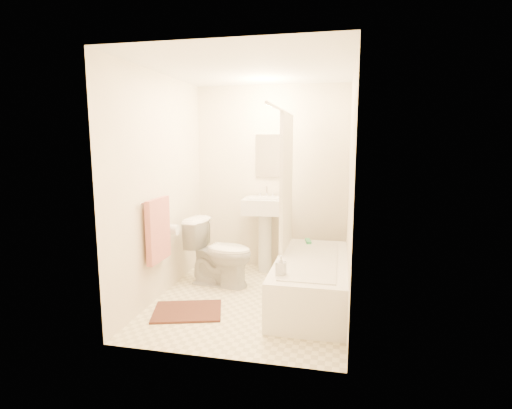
% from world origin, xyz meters
% --- Properties ---
extents(floor, '(2.40, 2.40, 0.00)m').
position_xyz_m(floor, '(0.00, 0.00, 0.00)').
color(floor, beige).
rests_on(floor, ground).
extents(ceiling, '(2.40, 2.40, 0.00)m').
position_xyz_m(ceiling, '(0.00, 0.00, 2.40)').
color(ceiling, white).
rests_on(ceiling, ground).
extents(wall_back, '(2.00, 0.02, 2.40)m').
position_xyz_m(wall_back, '(0.00, 1.20, 1.20)').
color(wall_back, beige).
rests_on(wall_back, ground).
extents(wall_left, '(0.02, 2.40, 2.40)m').
position_xyz_m(wall_left, '(-1.00, 0.00, 1.20)').
color(wall_left, beige).
rests_on(wall_left, ground).
extents(wall_right, '(0.02, 2.40, 2.40)m').
position_xyz_m(wall_right, '(1.00, 0.00, 1.20)').
color(wall_right, beige).
rests_on(wall_right, ground).
extents(mirror, '(0.40, 0.03, 0.55)m').
position_xyz_m(mirror, '(0.00, 1.18, 1.50)').
color(mirror, white).
rests_on(mirror, wall_back).
extents(curtain_rod, '(0.03, 1.70, 0.03)m').
position_xyz_m(curtain_rod, '(0.30, 0.10, 2.00)').
color(curtain_rod, silver).
rests_on(curtain_rod, wall_back).
extents(shower_curtain, '(0.04, 0.80, 1.55)m').
position_xyz_m(shower_curtain, '(0.30, 0.50, 1.22)').
color(shower_curtain, silver).
rests_on(shower_curtain, curtain_rod).
extents(towel_bar, '(0.02, 0.60, 0.02)m').
position_xyz_m(towel_bar, '(-0.96, -0.25, 1.10)').
color(towel_bar, silver).
rests_on(towel_bar, wall_left).
extents(towel, '(0.06, 0.45, 0.66)m').
position_xyz_m(towel, '(-0.93, -0.25, 0.78)').
color(towel, '#CC7266').
rests_on(towel, towel_bar).
extents(toilet_paper, '(0.11, 0.12, 0.12)m').
position_xyz_m(toilet_paper, '(-0.93, 0.12, 0.70)').
color(toilet_paper, white).
rests_on(toilet_paper, wall_left).
extents(toilet, '(0.84, 0.55, 0.77)m').
position_xyz_m(toilet, '(-0.46, 0.38, 0.39)').
color(toilet, white).
rests_on(toilet, floor).
extents(sink, '(0.56, 0.45, 1.06)m').
position_xyz_m(sink, '(-0.03, 0.95, 0.53)').
color(sink, silver).
rests_on(sink, floor).
extents(bathtub, '(0.73, 1.67, 0.47)m').
position_xyz_m(bathtub, '(0.64, 0.07, 0.23)').
color(bathtub, white).
rests_on(bathtub, floor).
extents(bath_mat, '(0.78, 0.67, 0.02)m').
position_xyz_m(bath_mat, '(-0.55, -0.45, 0.01)').
color(bath_mat, '#512820').
rests_on(bath_mat, floor).
extents(soap_bottle, '(0.10, 0.10, 0.19)m').
position_xyz_m(soap_bottle, '(0.39, -0.49, 0.56)').
color(soap_bottle, white).
rests_on(soap_bottle, bathtub).
extents(scrub_brush, '(0.10, 0.20, 0.04)m').
position_xyz_m(scrub_brush, '(0.54, 0.73, 0.49)').
color(scrub_brush, '#3CB066').
rests_on(scrub_brush, bathtub).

